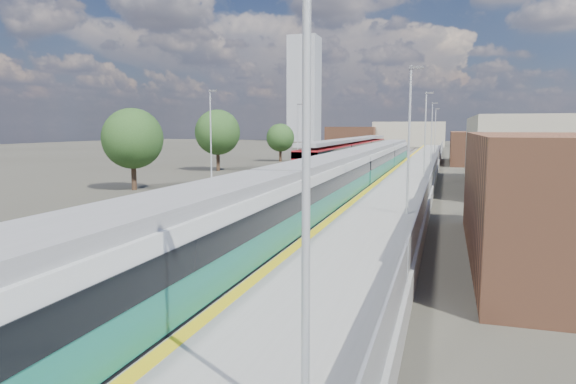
% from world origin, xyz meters
% --- Properties ---
extents(ground, '(320.00, 320.00, 0.00)m').
position_xyz_m(ground, '(0.00, 50.00, 0.00)').
color(ground, '#47443A').
rests_on(ground, ground).
extents(ballast_bed, '(10.50, 155.00, 0.06)m').
position_xyz_m(ballast_bed, '(-2.25, 52.50, 0.03)').
color(ballast_bed, '#565451').
rests_on(ballast_bed, ground).
extents(tracks, '(8.96, 160.00, 0.17)m').
position_xyz_m(tracks, '(-1.65, 54.18, 0.11)').
color(tracks, '#4C3323').
rests_on(tracks, ground).
extents(platform_right, '(4.70, 155.00, 8.52)m').
position_xyz_m(platform_right, '(5.28, 52.49, 0.54)').
color(platform_right, slate).
rests_on(platform_right, ground).
extents(platform_left, '(4.30, 155.00, 8.52)m').
position_xyz_m(platform_left, '(-9.05, 52.49, 0.52)').
color(platform_left, slate).
rests_on(platform_left, ground).
extents(buildings, '(72.00, 185.50, 40.00)m').
position_xyz_m(buildings, '(-18.12, 138.60, 10.70)').
color(buildings, brown).
rests_on(buildings, ground).
extents(green_train, '(2.76, 76.90, 3.04)m').
position_xyz_m(green_train, '(1.50, 34.78, 2.14)').
color(green_train, black).
rests_on(green_train, ground).
extents(red_train, '(2.89, 58.60, 3.65)m').
position_xyz_m(red_train, '(-5.50, 75.40, 2.16)').
color(red_train, black).
rests_on(red_train, ground).
extents(tree_a, '(5.26, 5.26, 7.13)m').
position_xyz_m(tree_a, '(-17.62, 33.93, 4.49)').
color(tree_a, '#382619').
rests_on(tree_a, ground).
extents(tree_b, '(5.66, 5.66, 7.67)m').
position_xyz_m(tree_b, '(-19.04, 54.38, 4.83)').
color(tree_b, '#382619').
rests_on(tree_b, ground).
extents(tree_c, '(4.47, 4.47, 6.06)m').
position_xyz_m(tree_c, '(-17.01, 73.59, 3.81)').
color(tree_c, '#382619').
rests_on(tree_c, ground).
extents(tree_d, '(4.43, 4.43, 6.00)m').
position_xyz_m(tree_d, '(19.51, 58.42, 3.78)').
color(tree_d, '#382619').
rests_on(tree_d, ground).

